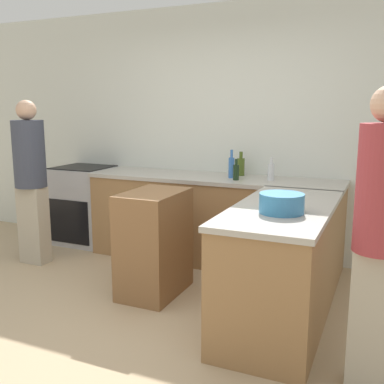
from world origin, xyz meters
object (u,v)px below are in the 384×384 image
Objects in this scene: water_bottle_blue at (231,167)px; vinegar_bottle_clear at (271,171)px; person_at_peninsula at (380,229)px; wine_bottle_dark at (236,172)px; range_oven at (85,205)px; mixing_bowl at (282,203)px; olive_oil_bottle at (241,166)px; person_by_range at (31,176)px; island_table at (154,243)px.

water_bottle_blue is 1.27× the size of vinegar_bottle_clear.
water_bottle_blue is 0.16× the size of person_at_peninsula.
wine_bottle_dark is 0.93× the size of vinegar_bottle_clear.
range_oven is at bearing 179.05° from water_bottle_blue.
olive_oil_bottle is at bearing 117.03° from mixing_bowl.
water_bottle_blue reaches higher than olive_oil_bottle.
person_at_peninsula is (0.63, -0.37, -0.02)m from mixing_bowl.
range_oven is 3.06m from mixing_bowl.
person_at_peninsula is at bearing -53.44° from olive_oil_bottle.
wine_bottle_dark is at bearing -158.67° from vinegar_bottle_clear.
olive_oil_bottle is 2.18m from person_by_range.
mixing_bowl is at bearing -58.44° from water_bottle_blue.
mixing_bowl is at bearing -10.96° from person_by_range.
wine_bottle_dark is (0.45, 0.88, 0.54)m from island_table.
vinegar_bottle_clear is 2.45m from person_by_range.
olive_oil_bottle reaches higher than mixing_bowl.
olive_oil_bottle is at bearing 153.24° from vinegar_bottle_clear.
island_table is 1.20m from water_bottle_blue.
olive_oil_bottle is (1.91, 0.17, 0.55)m from range_oven.
vinegar_bottle_clear reaches higher than mixing_bowl.
person_at_peninsula reaches higher than vinegar_bottle_clear.
vinegar_bottle_clear is 0.13× the size of person_by_range.
mixing_bowl is 2.76m from person_by_range.
vinegar_bottle_clear is 0.13× the size of person_at_peninsula.
range_oven is at bearing 179.56° from vinegar_bottle_clear.
mixing_bowl is (2.69, -1.36, 0.52)m from range_oven.
olive_oil_bottle is (-0.78, 1.52, 0.03)m from mixing_bowl.
person_by_range is (-1.94, -1.00, -0.09)m from olive_oil_bottle.
olive_oil_bottle is 0.41m from vinegar_bottle_clear.
wine_bottle_dark is at bearing 120.94° from mixing_bowl.
range_oven is 3.68× the size of olive_oil_bottle.
island_table is at bearing -116.86° from wine_bottle_dark.
olive_oil_bottle is at bearing 27.28° from person_by_range.
vinegar_bottle_clear is at bearing -26.76° from olive_oil_bottle.
water_bottle_blue is at bearing 70.05° from island_table.
olive_oil_bottle is 0.20m from water_bottle_blue.
wine_bottle_dark reaches higher than island_table.
range_oven is at bearing 145.95° from island_table.
mixing_bowl is at bearing -59.06° from wine_bottle_dark.
person_at_peninsula reaches higher than olive_oil_bottle.
mixing_bowl is at bearing 149.28° from person_at_peninsula.
range_oven is 2.04m from wine_bottle_dark.
vinegar_bottle_clear is at bearing 1.94° from water_bottle_blue.
range_oven is 4.09× the size of vinegar_bottle_clear.
island_table is 2.00m from person_at_peninsula.
person_at_peninsula is at bearing -49.47° from wine_bottle_dark.
island_table is 1.37m from olive_oil_bottle.
water_bottle_blue reaches higher than mixing_bowl.
olive_oil_bottle is (0.40, 1.19, 0.56)m from island_table.
range_oven is 3.03× the size of mixing_bowl.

